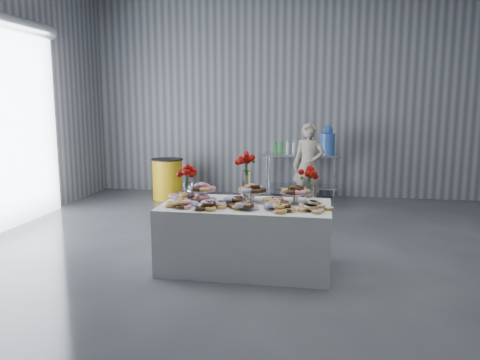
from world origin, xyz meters
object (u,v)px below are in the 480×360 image
object	(u,v)px
person	(309,166)
water_jug	(328,141)
prep_table	(301,168)
trash_barrel	(168,179)
display_table	(246,236)

from	to	relation	value
person	water_jug	bearing A→B (deg)	70.75
prep_table	person	xyz separation A→B (m)	(0.17, -0.73, 0.14)
person	trash_barrel	bearing A→B (deg)	179.56
display_table	person	bearing A→B (deg)	79.57
trash_barrel	person	bearing A→B (deg)	-5.80
prep_table	person	bearing A→B (deg)	-77.05
prep_table	person	world-z (taller)	person
trash_barrel	display_table	bearing A→B (deg)	-59.26
prep_table	trash_barrel	world-z (taller)	prep_table
prep_table	trash_barrel	bearing A→B (deg)	-170.20
display_table	person	distance (m)	3.40
display_table	trash_barrel	bearing A→B (deg)	120.74
display_table	water_jug	size ratio (longest dim) A/B	3.43
display_table	water_jug	world-z (taller)	water_jug
prep_table	water_jug	size ratio (longest dim) A/B	2.71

